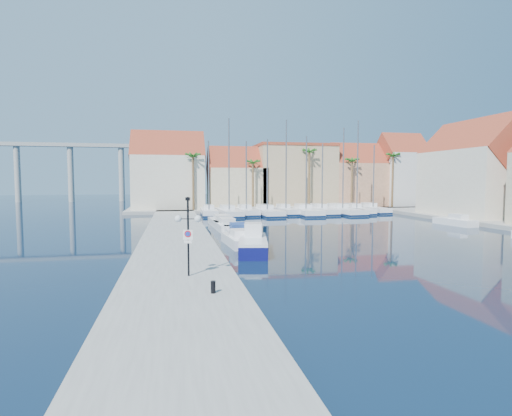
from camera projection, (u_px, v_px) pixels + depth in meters
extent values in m
plane|color=black|center=(319.00, 264.00, 25.96)|extent=(260.00, 260.00, 0.00)
cube|color=gray|center=(176.00, 236.00, 37.30)|extent=(6.00, 77.00, 0.50)
cube|color=gray|center=(278.00, 208.00, 74.85)|extent=(54.00, 16.00, 0.50)
cylinder|color=black|center=(188.00, 237.00, 20.65)|extent=(0.10, 0.10, 4.12)
cylinder|color=black|center=(183.00, 219.00, 20.60)|extent=(0.51, 0.19, 0.05)
cylinder|color=black|center=(193.00, 219.00, 20.57)|extent=(0.51, 0.19, 0.05)
sphere|color=white|center=(178.00, 219.00, 20.62)|extent=(0.37, 0.37, 0.37)
sphere|color=white|center=(198.00, 219.00, 20.55)|extent=(0.37, 0.37, 0.37)
cube|color=black|center=(188.00, 199.00, 20.51)|extent=(0.25, 0.18, 0.16)
cube|color=white|center=(188.00, 235.00, 20.58)|extent=(0.50, 0.17, 0.52)
cylinder|color=red|center=(188.00, 234.00, 20.55)|extent=(0.34, 0.11, 0.35)
cylinder|color=#1933A5|center=(188.00, 234.00, 20.54)|extent=(0.24, 0.08, 0.25)
cube|color=white|center=(188.00, 242.00, 20.61)|extent=(0.41, 0.14, 0.14)
cylinder|color=black|center=(213.00, 287.00, 17.62)|extent=(0.22, 0.22, 0.54)
cube|color=#0D0F50|center=(253.00, 247.00, 29.96)|extent=(3.19, 6.38, 0.92)
cube|color=white|center=(253.00, 240.00, 29.92)|extent=(3.19, 6.38, 0.20)
cube|color=white|center=(253.00, 230.00, 31.09)|extent=(1.61, 1.85, 1.12)
cube|color=white|center=(238.00, 241.00, 33.41)|extent=(2.18, 5.63, 0.80)
cube|color=white|center=(239.00, 233.00, 32.84)|extent=(1.38, 2.02, 0.60)
cube|color=white|center=(238.00, 233.00, 38.17)|extent=(2.61, 7.29, 0.80)
cube|color=navy|center=(239.00, 227.00, 37.41)|extent=(1.72, 2.59, 0.60)
cube|color=white|center=(226.00, 226.00, 43.53)|extent=(2.37, 6.57, 0.80)
cube|color=white|center=(227.00, 221.00, 42.85)|extent=(1.56, 2.33, 0.60)
cube|color=white|center=(221.00, 222.00, 47.49)|extent=(2.58, 7.25, 0.80)
cube|color=white|center=(222.00, 217.00, 46.74)|extent=(1.70, 2.57, 0.60)
cube|color=white|center=(455.00, 222.00, 48.11)|extent=(2.32, 5.60, 0.80)
cube|color=white|center=(458.00, 217.00, 47.54)|extent=(1.42, 2.03, 0.60)
cube|color=white|center=(209.00, 212.00, 61.10)|extent=(2.38, 8.68, 1.00)
cube|color=#0D1F43|center=(209.00, 214.00, 61.12)|extent=(2.44, 8.74, 0.28)
cube|color=white|center=(208.00, 207.00, 61.89)|extent=(1.61, 2.62, 0.60)
cylinder|color=slate|center=(209.00, 175.00, 60.27)|extent=(0.20, 0.20, 10.35)
cube|color=white|center=(229.00, 213.00, 60.53)|extent=(3.33, 10.16, 1.00)
cube|color=#0D1F43|center=(229.00, 215.00, 60.55)|extent=(3.39, 10.22, 0.28)
cube|color=white|center=(227.00, 207.00, 61.43)|extent=(2.03, 3.12, 0.60)
cylinder|color=slate|center=(229.00, 164.00, 59.53)|extent=(0.20, 0.20, 13.58)
cube|color=white|center=(246.00, 212.00, 62.15)|extent=(2.89, 9.26, 1.00)
cube|color=#0D1F43|center=(246.00, 214.00, 62.17)|extent=(2.95, 9.32, 0.28)
cube|color=white|center=(244.00, 206.00, 62.98)|extent=(1.82, 2.83, 0.60)
cylinder|color=slate|center=(246.00, 175.00, 61.31)|extent=(0.20, 0.20, 10.37)
cube|color=white|center=(266.00, 212.00, 61.58)|extent=(3.24, 11.15, 1.00)
cube|color=#0D1F43|center=(266.00, 214.00, 61.60)|extent=(3.30, 11.21, 0.28)
cube|color=white|center=(265.00, 206.00, 62.59)|extent=(2.12, 3.38, 0.60)
cylinder|color=slate|center=(267.00, 174.00, 60.63)|extent=(0.20, 0.20, 10.61)
cube|color=white|center=(285.00, 211.00, 63.33)|extent=(2.87, 8.58, 1.00)
cube|color=#0D1F43|center=(285.00, 213.00, 63.35)|extent=(2.93, 8.65, 0.28)
cube|color=white|center=(283.00, 206.00, 64.08)|extent=(1.73, 2.65, 0.60)
cylinder|color=slate|center=(286.00, 164.00, 62.40)|extent=(0.20, 0.20, 13.77)
cube|color=white|center=(305.00, 211.00, 62.69)|extent=(3.75, 11.82, 1.00)
cube|color=#0D1F43|center=(305.00, 213.00, 62.71)|extent=(3.81, 11.89, 0.28)
cube|color=white|center=(303.00, 206.00, 63.78)|extent=(2.33, 3.62, 0.60)
cylinder|color=slate|center=(306.00, 173.00, 61.68)|extent=(0.20, 0.20, 11.18)
cube|color=white|center=(321.00, 211.00, 63.84)|extent=(2.96, 9.59, 1.00)
cube|color=#0D1F43|center=(321.00, 213.00, 63.86)|extent=(3.03, 9.65, 0.28)
cube|color=white|center=(318.00, 205.00, 64.70)|extent=(1.87, 2.93, 0.60)
cylinder|color=slate|center=(322.00, 176.00, 62.99)|extent=(0.20, 0.20, 10.15)
cube|color=white|center=(341.00, 211.00, 64.21)|extent=(3.82, 12.11, 1.00)
cube|color=#0D1F43|center=(341.00, 213.00, 64.23)|extent=(3.89, 12.18, 0.28)
cube|color=white|center=(338.00, 205.00, 65.30)|extent=(2.39, 3.71, 0.60)
cylinder|color=slate|center=(343.00, 168.00, 63.15)|extent=(0.20, 0.20, 12.66)
cube|color=white|center=(355.00, 210.00, 64.82)|extent=(2.65, 9.42, 1.00)
cube|color=#0D1F43|center=(355.00, 212.00, 64.84)|extent=(2.71, 9.48, 0.28)
cube|color=white|center=(353.00, 205.00, 65.67)|extent=(1.77, 2.85, 0.60)
cylinder|color=slate|center=(358.00, 164.00, 63.83)|extent=(0.20, 0.20, 13.88)
cube|color=white|center=(372.00, 210.00, 66.44)|extent=(2.68, 8.78, 1.00)
cube|color=#0D1F43|center=(372.00, 212.00, 66.47)|extent=(2.74, 8.84, 0.28)
cube|color=white|center=(369.00, 205.00, 67.22)|extent=(1.71, 2.68, 0.60)
cylinder|color=slate|center=(374.00, 176.00, 65.63)|extent=(0.20, 0.20, 10.15)
cube|color=beige|center=(169.00, 182.00, 69.47)|extent=(12.00, 9.00, 9.00)
cube|color=maroon|center=(168.00, 156.00, 69.15)|extent=(12.30, 9.00, 9.00)
cube|color=tan|center=(237.00, 188.00, 71.98)|extent=(10.00, 8.00, 7.00)
cube|color=maroon|center=(237.00, 168.00, 71.73)|extent=(10.30, 8.00, 8.00)
cube|color=tan|center=(293.00, 177.00, 75.05)|extent=(14.00, 10.00, 11.00)
cube|color=maroon|center=(294.00, 146.00, 74.64)|extent=(14.20, 10.20, 0.50)
cube|color=tan|center=(355.00, 185.00, 76.62)|extent=(10.00, 8.00, 8.00)
cube|color=maroon|center=(355.00, 164.00, 76.33)|extent=(10.30, 8.00, 8.00)
cube|color=silver|center=(400.00, 180.00, 77.40)|extent=(8.00, 8.00, 10.00)
cube|color=maroon|center=(401.00, 154.00, 77.04)|extent=(8.30, 8.00, 8.00)
cube|color=beige|center=(475.00, 183.00, 55.54)|extent=(9.00, 14.00, 9.00)
cube|color=maroon|center=(476.00, 151.00, 55.22)|extent=(9.00, 14.30, 9.00)
cylinder|color=brown|center=(193.00, 183.00, 65.40)|extent=(0.36, 0.36, 9.00)
sphere|color=#24631C|center=(193.00, 156.00, 65.09)|extent=(2.60, 2.60, 2.60)
cylinder|color=brown|center=(253.00, 185.00, 67.47)|extent=(0.36, 0.36, 8.00)
sphere|color=#24631C|center=(253.00, 163.00, 67.19)|extent=(2.60, 2.60, 2.60)
cylinder|color=brown|center=(309.00, 180.00, 69.43)|extent=(0.36, 0.36, 10.00)
sphere|color=#24631C|center=(309.00, 152.00, 69.08)|extent=(2.60, 2.60, 2.60)
cylinder|color=brown|center=(352.00, 184.00, 71.11)|extent=(0.36, 0.36, 8.50)
sphere|color=#24631C|center=(352.00, 161.00, 70.81)|extent=(2.60, 2.60, 2.60)
cylinder|color=brown|center=(393.00, 181.00, 72.69)|extent=(0.36, 0.36, 9.50)
sphere|color=#24631C|center=(393.00, 156.00, 72.37)|extent=(2.60, 2.60, 2.60)
cube|color=#9E9E99|center=(52.00, 145.00, 97.33)|extent=(48.00, 2.20, 0.90)
cylinder|color=#9E9E99|center=(17.00, 173.00, 96.20)|extent=(1.40, 1.40, 14.00)
cylinder|color=#9E9E99|center=(71.00, 173.00, 98.64)|extent=(1.40, 1.40, 14.00)
cylinder|color=#9E9E99|center=(122.00, 174.00, 101.08)|extent=(1.40, 1.40, 14.00)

